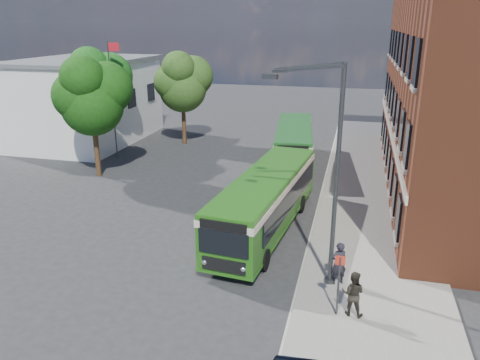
# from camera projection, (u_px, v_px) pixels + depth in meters

# --- Properties ---
(ground) EXTENTS (120.00, 120.00, 0.00)m
(ground) POSITION_uv_depth(u_px,v_px,m) (222.00, 249.00, 22.43)
(ground) COLOR #28282A
(ground) RESTS_ON ground
(pavement) EXTENTS (6.00, 48.00, 0.15)m
(pavement) POSITION_uv_depth(u_px,v_px,m) (371.00, 202.00, 28.12)
(pavement) COLOR gray
(pavement) RESTS_ON ground
(kerb_line) EXTENTS (0.12, 48.00, 0.01)m
(kerb_line) POSITION_uv_depth(u_px,v_px,m) (320.00, 198.00, 28.85)
(kerb_line) COLOR beige
(kerb_line) RESTS_ON ground
(white_building) EXTENTS (9.40, 13.40, 7.30)m
(white_building) POSITION_uv_depth(u_px,v_px,m) (86.00, 100.00, 41.96)
(white_building) COLOR silver
(white_building) RESTS_ON ground
(flagpole) EXTENTS (0.95, 0.10, 9.00)m
(flagpole) POSITION_uv_depth(u_px,v_px,m) (113.00, 96.00, 35.67)
(flagpole) COLOR #323537
(flagpole) RESTS_ON ground
(street_lamp) EXTENTS (2.96, 2.38, 9.00)m
(street_lamp) POSITION_uv_depth(u_px,v_px,m) (327.00, 175.00, 17.93)
(street_lamp) COLOR #323537
(street_lamp) RESTS_ON ground
(bus_stop_sign) EXTENTS (0.35, 0.08, 2.52)m
(bus_stop_sign) POSITION_uv_depth(u_px,v_px,m) (339.00, 281.00, 16.78)
(bus_stop_sign) COLOR #323537
(bus_stop_sign) RESTS_ON ground
(bus_front) EXTENTS (3.75, 11.97, 3.02)m
(bus_front) POSITION_uv_depth(u_px,v_px,m) (266.00, 197.00, 23.91)
(bus_front) COLOR #235D15
(bus_front) RESTS_ON ground
(bus_rear) EXTENTS (3.78, 10.85, 3.02)m
(bus_rear) POSITION_uv_depth(u_px,v_px,m) (294.00, 142.00, 34.98)
(bus_rear) COLOR #1C5820
(bus_rear) RESTS_ON ground
(pedestrian_a) EXTENTS (0.80, 0.70, 1.84)m
(pedestrian_a) POSITION_uv_depth(u_px,v_px,m) (339.00, 263.00, 18.93)
(pedestrian_a) COLOR black
(pedestrian_a) RESTS_ON pavement
(pedestrian_b) EXTENTS (0.91, 0.75, 1.74)m
(pedestrian_b) POSITION_uv_depth(u_px,v_px,m) (353.00, 293.00, 16.93)
(pedestrian_b) COLOR black
(pedestrian_b) RESTS_ON pavement
(tree_left) EXTENTS (4.96, 4.71, 8.37)m
(tree_left) POSITION_uv_depth(u_px,v_px,m) (92.00, 95.00, 31.28)
(tree_left) COLOR #352013
(tree_left) RESTS_ON ground
(tree_mid) EXTENTS (5.09, 4.84, 8.60)m
(tree_mid) POSITION_uv_depth(u_px,v_px,m) (96.00, 82.00, 36.81)
(tree_mid) COLOR #352013
(tree_mid) RESTS_ON ground
(tree_right) EXTENTS (4.80, 4.56, 8.10)m
(tree_right) POSITION_uv_depth(u_px,v_px,m) (183.00, 81.00, 40.08)
(tree_right) COLOR #352013
(tree_right) RESTS_ON ground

